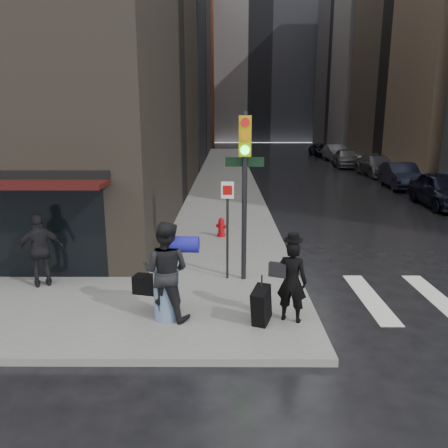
{
  "coord_description": "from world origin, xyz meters",
  "views": [
    {
      "loc": [
        0.06,
        -8.73,
        4.16
      ],
      "look_at": [
        0.01,
        3.13,
        1.3
      ],
      "focal_mm": 35.0,
      "sensor_mm": 36.0,
      "label": 1
    }
  ],
  "objects_px": {
    "fire_hydrant": "(221,228)",
    "parked_car_1": "(442,190)",
    "man_overcoat": "(285,285)",
    "man_jeans": "(166,271)",
    "parked_car_6": "(322,150)",
    "traffic_light": "(243,174)",
    "parked_car_3": "(377,166)",
    "parked_car_4": "(346,158)",
    "parked_car_5": "(336,153)",
    "man_greycoat": "(41,250)",
    "parked_car_2": "(401,175)"
  },
  "relations": [
    {
      "from": "man_greycoat",
      "to": "traffic_light",
      "type": "relative_size",
      "value": 0.43
    },
    {
      "from": "man_jeans",
      "to": "parked_car_2",
      "type": "xyz_separation_m",
      "value": [
        11.97,
        18.46,
        -0.4
      ]
    },
    {
      "from": "fire_hydrant",
      "to": "parked_car_5",
      "type": "bearing_deg",
      "value": 69.25
    },
    {
      "from": "parked_car_1",
      "to": "parked_car_4",
      "type": "xyz_separation_m",
      "value": [
        0.1,
        17.76,
        -0.02
      ]
    },
    {
      "from": "man_jeans",
      "to": "parked_car_2",
      "type": "height_order",
      "value": "man_jeans"
    },
    {
      "from": "parked_car_2",
      "to": "parked_car_5",
      "type": "relative_size",
      "value": 0.93
    },
    {
      "from": "parked_car_4",
      "to": "parked_car_6",
      "type": "distance_m",
      "value": 11.85
    },
    {
      "from": "traffic_light",
      "to": "parked_car_1",
      "type": "xyz_separation_m",
      "value": [
        10.04,
        10.35,
        -2.03
      ]
    },
    {
      "from": "man_jeans",
      "to": "parked_car_6",
      "type": "relative_size",
      "value": 0.41
    },
    {
      "from": "fire_hydrant",
      "to": "parked_car_1",
      "type": "height_order",
      "value": "parked_car_1"
    },
    {
      "from": "man_overcoat",
      "to": "parked_car_3",
      "type": "xyz_separation_m",
      "value": [
        10.09,
        24.52,
        -0.17
      ]
    },
    {
      "from": "parked_car_1",
      "to": "parked_car_2",
      "type": "xyz_separation_m",
      "value": [
        0.3,
        5.92,
        -0.05
      ]
    },
    {
      "from": "parked_car_4",
      "to": "fire_hydrant",
      "type": "bearing_deg",
      "value": -108.29
    },
    {
      "from": "parked_car_3",
      "to": "parked_car_2",
      "type": "bearing_deg",
      "value": -97.03
    },
    {
      "from": "man_overcoat",
      "to": "fire_hydrant",
      "type": "xyz_separation_m",
      "value": [
        -1.35,
        6.6,
        -0.48
      ]
    },
    {
      "from": "fire_hydrant",
      "to": "parked_car_4",
      "type": "xyz_separation_m",
      "value": [
        10.71,
        23.85,
        0.36
      ]
    },
    {
      "from": "parked_car_1",
      "to": "parked_car_2",
      "type": "distance_m",
      "value": 5.93
    },
    {
      "from": "man_jeans",
      "to": "traffic_light",
      "type": "distance_m",
      "value": 3.21
    },
    {
      "from": "parked_car_1",
      "to": "parked_car_4",
      "type": "height_order",
      "value": "parked_car_1"
    },
    {
      "from": "parked_car_4",
      "to": "parked_car_6",
      "type": "xyz_separation_m",
      "value": [
        0.48,
        11.84,
        -0.1
      ]
    },
    {
      "from": "man_jeans",
      "to": "parked_car_3",
      "type": "relative_size",
      "value": 0.39
    },
    {
      "from": "parked_car_4",
      "to": "parked_car_6",
      "type": "bearing_deg",
      "value": 93.59
    },
    {
      "from": "traffic_light",
      "to": "parked_car_3",
      "type": "distance_m",
      "value": 24.8
    },
    {
      "from": "fire_hydrant",
      "to": "man_overcoat",
      "type": "bearing_deg",
      "value": -78.41
    },
    {
      "from": "man_jeans",
      "to": "parked_car_3",
      "type": "xyz_separation_m",
      "value": [
        12.5,
        24.38,
        -0.41
      ]
    },
    {
      "from": "traffic_light",
      "to": "parked_car_6",
      "type": "distance_m",
      "value": 41.39
    },
    {
      "from": "parked_car_5",
      "to": "parked_car_1",
      "type": "bearing_deg",
      "value": -91.59
    },
    {
      "from": "man_overcoat",
      "to": "man_greycoat",
      "type": "bearing_deg",
      "value": 3.01
    },
    {
      "from": "traffic_light",
      "to": "parked_car_6",
      "type": "relative_size",
      "value": 0.83
    },
    {
      "from": "traffic_light",
      "to": "parked_car_4",
      "type": "distance_m",
      "value": 29.95
    },
    {
      "from": "man_overcoat",
      "to": "parked_car_2",
      "type": "height_order",
      "value": "man_overcoat"
    },
    {
      "from": "man_jeans",
      "to": "parked_car_4",
      "type": "xyz_separation_m",
      "value": [
        11.77,
        30.3,
        -0.37
      ]
    },
    {
      "from": "parked_car_3",
      "to": "man_greycoat",
      "type": "bearing_deg",
      "value": -126.8
    },
    {
      "from": "parked_car_3",
      "to": "parked_car_4",
      "type": "relative_size",
      "value": 1.12
    },
    {
      "from": "parked_car_2",
      "to": "parked_car_5",
      "type": "bearing_deg",
      "value": 93.94
    },
    {
      "from": "fire_hydrant",
      "to": "man_greycoat",
      "type": "bearing_deg",
      "value": -132.94
    },
    {
      "from": "man_overcoat",
      "to": "traffic_light",
      "type": "distance_m",
      "value": 3.13
    },
    {
      "from": "man_overcoat",
      "to": "parked_car_6",
      "type": "bearing_deg",
      "value": -81.38
    },
    {
      "from": "man_overcoat",
      "to": "man_greycoat",
      "type": "height_order",
      "value": "man_overcoat"
    },
    {
      "from": "fire_hydrant",
      "to": "man_jeans",
      "type": "bearing_deg",
      "value": -99.31
    },
    {
      "from": "man_overcoat",
      "to": "parked_car_6",
      "type": "height_order",
      "value": "man_overcoat"
    },
    {
      "from": "parked_car_1",
      "to": "parked_car_5",
      "type": "relative_size",
      "value": 0.96
    },
    {
      "from": "parked_car_1",
      "to": "parked_car_2",
      "type": "height_order",
      "value": "parked_car_1"
    },
    {
      "from": "man_greycoat",
      "to": "parked_car_6",
      "type": "distance_m",
      "value": 43.24
    },
    {
      "from": "fire_hydrant",
      "to": "parked_car_2",
      "type": "relative_size",
      "value": 0.14
    },
    {
      "from": "fire_hydrant",
      "to": "parked_car_2",
      "type": "height_order",
      "value": "parked_car_2"
    },
    {
      "from": "parked_car_6",
      "to": "parked_car_2",
      "type": "bearing_deg",
      "value": -91.69
    },
    {
      "from": "man_greycoat",
      "to": "parked_car_5",
      "type": "xyz_separation_m",
      "value": [
        15.62,
        34.43,
        -0.23
      ]
    },
    {
      "from": "parked_car_5",
      "to": "parked_car_2",
      "type": "bearing_deg",
      "value": -91.17
    },
    {
      "from": "man_jeans",
      "to": "man_greycoat",
      "type": "height_order",
      "value": "man_jeans"
    }
  ]
}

